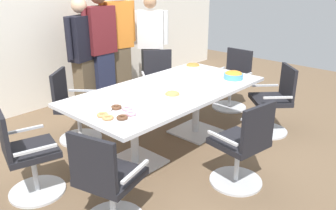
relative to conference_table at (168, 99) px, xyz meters
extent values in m
cube|color=brown|center=(0.00, 0.00, -0.63)|extent=(10.00, 10.00, 0.01)
cube|color=white|center=(0.00, 2.40, 0.77)|extent=(8.00, 0.10, 2.80)
cube|color=silver|center=(0.00, 0.00, 0.10)|extent=(2.40, 1.20, 0.04)
cube|color=silver|center=(-0.55, 0.00, -0.61)|extent=(0.56, 0.56, 0.02)
cylinder|color=silver|center=(-0.55, 0.00, -0.26)|extent=(0.09, 0.09, 0.69)
cube|color=silver|center=(0.55, 0.00, -0.61)|extent=(0.56, 0.56, 0.02)
cylinder|color=silver|center=(0.55, 0.00, -0.26)|extent=(0.09, 0.09, 0.69)
cylinder|color=silver|center=(-1.35, -0.60, -0.40)|extent=(0.05, 0.05, 0.41)
cube|color=black|center=(-1.35, -0.60, -0.17)|extent=(0.56, 0.56, 0.06)
cube|color=black|center=(-1.56, -0.65, 0.07)|extent=(0.15, 0.43, 0.42)
cube|color=silver|center=(-1.42, -0.36, -0.05)|extent=(0.36, 0.12, 0.02)
cube|color=silver|center=(-1.29, -0.84, -0.05)|extent=(0.36, 0.12, 0.02)
cylinder|color=silver|center=(-0.11, -1.05, -0.61)|extent=(0.62, 0.62, 0.02)
cylinder|color=silver|center=(-0.11, -1.05, -0.40)|extent=(0.05, 0.05, 0.41)
cube|color=black|center=(-0.11, -1.05, -0.17)|extent=(0.53, 0.53, 0.06)
cube|color=black|center=(-0.14, -1.26, 0.07)|extent=(0.44, 0.11, 0.42)
cube|color=silver|center=(-0.35, -1.01, -0.05)|extent=(0.09, 0.37, 0.02)
cube|color=silver|center=(0.14, -1.09, -0.05)|extent=(0.09, 0.37, 0.02)
cylinder|color=silver|center=(1.22, -0.71, -0.61)|extent=(0.76, 0.76, 0.02)
cylinder|color=silver|center=(1.22, -0.71, -0.40)|extent=(0.05, 0.05, 0.41)
cube|color=black|center=(1.22, -0.71, -0.17)|extent=(0.65, 0.65, 0.06)
cube|color=black|center=(1.37, -0.85, 0.07)|extent=(0.33, 0.34, 0.42)
cube|color=silver|center=(1.05, -0.88, -0.05)|extent=(0.29, 0.28, 0.02)
cube|color=silver|center=(1.39, -0.53, -0.05)|extent=(0.29, 0.28, 0.02)
cylinder|color=silver|center=(1.63, 0.17, -0.61)|extent=(0.54, 0.54, 0.02)
cylinder|color=silver|center=(1.63, 0.17, -0.40)|extent=(0.05, 0.05, 0.41)
cube|color=black|center=(1.63, 0.17, -0.17)|extent=(0.46, 0.46, 0.06)
cube|color=black|center=(1.84, 0.17, 0.07)|extent=(0.04, 0.44, 0.42)
cube|color=silver|center=(1.63, -0.08, -0.05)|extent=(0.37, 0.03, 0.02)
cube|color=silver|center=(1.63, 0.41, -0.05)|extent=(0.37, 0.03, 0.02)
cylinder|color=silver|center=(0.81, 0.91, -0.61)|extent=(0.76, 0.76, 0.02)
cylinder|color=silver|center=(0.81, 0.91, -0.40)|extent=(0.05, 0.05, 0.41)
cube|color=black|center=(0.81, 0.91, -0.17)|extent=(0.65, 0.65, 0.06)
cube|color=black|center=(0.94, 1.08, 0.07)|extent=(0.37, 0.30, 0.42)
cube|color=silver|center=(1.00, 0.77, -0.05)|extent=(0.25, 0.31, 0.02)
cube|color=silver|center=(0.62, 1.06, -0.05)|extent=(0.25, 0.31, 0.02)
cylinder|color=silver|center=(-0.62, 0.97, -0.61)|extent=(0.76, 0.76, 0.02)
cylinder|color=silver|center=(-0.62, 0.97, -0.40)|extent=(0.05, 0.05, 0.41)
cube|color=black|center=(-0.62, 0.97, -0.17)|extent=(0.65, 0.65, 0.06)
cube|color=black|center=(-0.75, 1.14, 0.07)|extent=(0.36, 0.31, 0.42)
cube|color=silver|center=(-0.43, 1.13, -0.05)|extent=(0.25, 0.30, 0.02)
cube|color=silver|center=(-0.81, 0.82, -0.05)|extent=(0.25, 0.30, 0.02)
cylinder|color=silver|center=(-1.58, 0.30, -0.61)|extent=(0.66, 0.66, 0.02)
cylinder|color=silver|center=(-1.58, 0.30, -0.40)|extent=(0.05, 0.05, 0.41)
cube|color=black|center=(-1.58, 0.30, -0.17)|extent=(0.56, 0.56, 0.06)
cube|color=black|center=(-1.78, 0.35, 0.07)|extent=(0.15, 0.43, 0.42)
cube|color=silver|center=(-1.52, 0.54, -0.05)|extent=(0.36, 0.13, 0.02)
cube|color=silver|center=(-1.65, 0.06, -0.05)|extent=(0.36, 0.13, 0.02)
cube|color=brown|center=(0.03, 1.73, -0.22)|extent=(0.36, 0.28, 0.81)
cube|color=black|center=(0.03, 1.73, 0.51)|extent=(0.48, 0.33, 0.64)
sphere|color=#DBAD89|center=(0.03, 1.73, 0.97)|extent=(0.22, 0.22, 0.22)
cylinder|color=black|center=(0.29, 1.79, 0.54)|extent=(0.10, 0.10, 0.58)
cylinder|color=black|center=(-0.23, 1.66, 0.54)|extent=(0.10, 0.10, 0.58)
cube|color=#232842|center=(0.32, 1.67, -0.19)|extent=(0.32, 0.20, 0.88)
cube|color=maroon|center=(0.32, 1.67, 0.60)|extent=(0.44, 0.23, 0.69)
cylinder|color=maroon|center=(0.59, 1.66, 0.63)|extent=(0.08, 0.08, 0.62)
cylinder|color=maroon|center=(0.06, 1.67, 0.63)|extent=(0.08, 0.08, 0.62)
cube|color=brown|center=(0.69, 1.70, -0.18)|extent=(0.35, 0.26, 0.90)
cube|color=orange|center=(0.69, 1.70, 0.63)|extent=(0.48, 0.31, 0.71)
cylinder|color=orange|center=(0.95, 1.65, 0.67)|extent=(0.09, 0.09, 0.64)
cylinder|color=orange|center=(0.44, 1.76, 0.67)|extent=(0.09, 0.09, 0.64)
cube|color=black|center=(1.37, 1.66, -0.23)|extent=(0.36, 0.37, 0.80)
cube|color=white|center=(1.37, 1.66, 0.49)|extent=(0.46, 0.48, 0.63)
sphere|color=tan|center=(1.37, 1.66, 0.94)|extent=(0.22, 0.22, 0.22)
cylinder|color=white|center=(1.55, 1.46, 0.52)|extent=(0.11, 0.11, 0.57)
cylinder|color=white|center=(1.19, 1.86, 0.52)|extent=(0.11, 0.11, 0.57)
cylinder|color=white|center=(-0.28, -0.32, 0.17)|extent=(0.18, 0.18, 0.08)
ellipsoid|color=tan|center=(-0.28, -0.32, 0.21)|extent=(0.16, 0.16, 0.07)
cylinder|color=#4C9EC6|center=(0.88, -0.33, 0.16)|extent=(0.25, 0.25, 0.07)
ellipsoid|color=orange|center=(0.88, -0.33, 0.20)|extent=(0.22, 0.22, 0.06)
cylinder|color=beige|center=(0.85, 0.31, 0.16)|extent=(0.21, 0.21, 0.07)
ellipsoid|color=#AD702D|center=(0.85, 0.31, 0.20)|extent=(0.18, 0.18, 0.06)
cylinder|color=white|center=(-0.91, -0.17, 0.13)|extent=(0.37, 0.37, 0.01)
torus|color=pink|center=(-0.77, -0.17, 0.15)|extent=(0.11, 0.11, 0.03)
torus|color=brown|center=(-0.83, -0.06, 0.15)|extent=(0.11, 0.11, 0.03)
torus|color=white|center=(-0.93, -0.03, 0.15)|extent=(0.11, 0.11, 0.03)
torus|color=tan|center=(-1.04, -0.12, 0.15)|extent=(0.11, 0.11, 0.03)
torus|color=tan|center=(-1.05, -0.21, 0.15)|extent=(0.11, 0.11, 0.03)
torus|color=brown|center=(-0.96, -0.30, 0.15)|extent=(0.11, 0.11, 0.03)
torus|color=pink|center=(-0.84, -0.28, 0.15)|extent=(0.11, 0.11, 0.03)
cylinder|color=white|center=(0.17, 0.10, 0.13)|extent=(0.20, 0.20, 0.01)
cylinder|color=silver|center=(0.17, 0.10, 0.13)|extent=(0.20, 0.20, 0.01)
cylinder|color=white|center=(0.17, 0.10, 0.14)|extent=(0.20, 0.20, 0.01)
cylinder|color=silver|center=(0.17, 0.10, 0.15)|extent=(0.20, 0.20, 0.01)
cylinder|color=white|center=(0.17, 0.10, 0.15)|extent=(0.20, 0.20, 0.01)
cylinder|color=silver|center=(0.17, 0.10, 0.16)|extent=(0.20, 0.20, 0.01)
cylinder|color=white|center=(0.17, 0.10, 0.16)|extent=(0.20, 0.20, 0.01)
cube|color=white|center=(-0.48, 0.26, 0.16)|extent=(0.17, 0.17, 0.07)
camera|label=1|loc=(-2.84, -2.60, 1.41)|focal=37.08mm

